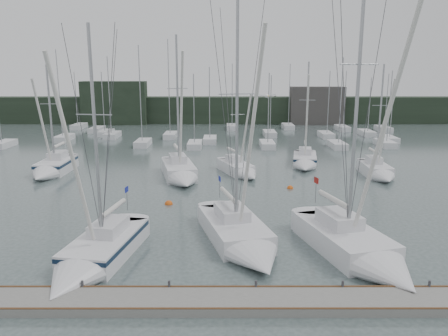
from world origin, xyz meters
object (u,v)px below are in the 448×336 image
object	(u,v)px
sailboat_mid_c	(241,170)
sailboat_mid_e	(379,172)
sailboat_mid_a	(51,169)
sailboat_mid_b	(181,174)
sailboat_near_left	(92,258)
buoy_a	(169,204)
sailboat_mid_d	(305,162)
sailboat_near_center	(244,242)
sailboat_near_right	(363,253)
buoy_b	(290,188)

from	to	relation	value
sailboat_mid_c	sailboat_mid_e	distance (m)	13.23
sailboat_mid_a	sailboat_mid_b	xyz separation A→B (m)	(12.96, -2.20, 0.00)
sailboat_near_left	buoy_a	distance (m)	11.42
sailboat_mid_c	sailboat_mid_d	xyz separation A→B (m)	(6.96, 3.79, 0.06)
sailboat_mid_b	sailboat_mid_c	size ratio (longest dim) A/B	1.44
sailboat_near_center	sailboat_mid_a	distance (m)	25.83
sailboat_near_right	sailboat_mid_a	size ratio (longest dim) A/B	1.54
sailboat_near_left	sailboat_near_center	size ratio (longest dim) A/B	0.89
sailboat_mid_d	buoy_b	size ratio (longest dim) A/B	21.51
sailboat_mid_b	buoy_b	bearing A→B (deg)	-28.91
sailboat_mid_a	sailboat_mid_d	size ratio (longest dim) A/B	0.98
buoy_a	sailboat_near_left	bearing A→B (deg)	-103.24
sailboat_near_right	buoy_a	distance (m)	15.77
sailboat_mid_b	buoy_a	bearing A→B (deg)	-105.13
sailboat_near_center	sailboat_mid_c	xyz separation A→B (m)	(0.51, 18.22, -0.04)
sailboat_mid_a	sailboat_mid_c	size ratio (longest dim) A/B	1.18
sailboat_mid_e	buoy_b	bearing A→B (deg)	-155.66
sailboat_mid_a	buoy_a	distance (m)	15.91
sailboat_near_center	sailboat_mid_e	bearing A→B (deg)	36.43
sailboat_mid_a	sailboat_mid_d	bearing A→B (deg)	8.18
sailboat_mid_b	sailboat_mid_d	world-z (taller)	sailboat_mid_b
buoy_b	sailboat_mid_b	bearing A→B (deg)	164.23
sailboat_mid_a	sailboat_mid_d	xyz separation A→B (m)	(25.61, 3.62, -0.07)
sailboat_near_center	sailboat_mid_e	world-z (taller)	sailboat_near_center
sailboat_mid_a	sailboat_mid_c	xyz separation A→B (m)	(18.65, -0.17, -0.13)
sailboat_near_right	sailboat_mid_e	bearing A→B (deg)	53.01
sailboat_mid_e	sailboat_mid_d	bearing A→B (deg)	144.03
sailboat_mid_a	sailboat_mid_b	bearing A→B (deg)	-9.52
sailboat_near_right	buoy_b	xyz separation A→B (m)	(-1.64, 15.13, -0.62)
buoy_a	sailboat_mid_d	bearing A→B (deg)	45.60
sailboat_near_left	sailboat_mid_a	size ratio (longest dim) A/B	1.17
sailboat_mid_c	buoy_b	distance (m)	6.35
sailboat_near_left	buoy_b	size ratio (longest dim) A/B	24.52
sailboat_mid_d	buoy_a	xyz separation A→B (m)	(-12.90, -13.17, -0.56)
sailboat_mid_d	sailboat_mid_e	bearing A→B (deg)	-27.45
sailboat_near_center	sailboat_mid_d	world-z (taller)	sailboat_near_center
sailboat_near_right	buoy_b	bearing A→B (deg)	80.61
sailboat_mid_a	sailboat_near_left	bearing A→B (deg)	-63.82
sailboat_near_center	sailboat_mid_a	bearing A→B (deg)	119.55
sailboat_near_left	buoy_b	xyz separation A→B (m)	(12.67, 15.68, -0.57)
sailboat_near_left	sailboat_mid_b	bearing A→B (deg)	90.60
sailboat_mid_e	buoy_b	world-z (taller)	sailboat_mid_e
sailboat_near_center	buoy_a	distance (m)	10.38
sailboat_near_left	buoy_a	bearing A→B (deg)	86.19
sailboat_mid_b	sailboat_near_right	bearing A→B (deg)	-70.54
sailboat_near_center	sailboat_near_right	size ratio (longest dim) A/B	0.85
sailboat_mid_e	buoy_a	distance (m)	20.90
sailboat_near_left	sailboat_mid_d	distance (m)	28.81
sailboat_mid_b	buoy_a	size ratio (longest dim) A/B	22.88
sailboat_near_center	buoy_a	xyz separation A→B (m)	(-5.43, 8.83, -0.54)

